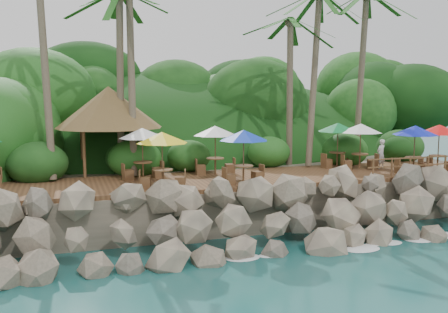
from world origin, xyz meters
name	(u,v)px	position (x,y,z in m)	size (l,w,h in m)	color
ground	(270,260)	(0.00, 0.00, 0.00)	(140.00, 140.00, 0.00)	#19514F
land_base	(180,172)	(0.00, 16.00, 1.05)	(32.00, 25.20, 2.10)	gray
jungle_hill	(160,171)	(0.00, 23.50, 0.00)	(44.80, 28.00, 15.40)	#143811
seawall	(252,220)	(0.00, 2.00, 1.15)	(29.00, 4.00, 2.30)	gray
terrace	(224,180)	(0.00, 6.00, 2.20)	(26.00, 5.00, 0.20)	brown
jungle_foliage	(184,190)	(0.00, 15.00, 0.00)	(44.00, 16.00, 12.00)	#143811
foam_line	(267,257)	(0.00, 0.30, 0.03)	(25.20, 0.80, 0.06)	white
palapa	(109,107)	(-5.26, 9.65, 5.79)	(5.64, 5.64, 4.60)	brown
dining_clusters	(239,136)	(0.72, 5.81, 4.41)	(25.95, 5.55, 2.55)	brown
railing	(428,164)	(10.38, 3.65, 2.91)	(7.20, 0.10, 1.00)	brown
waiter	(381,154)	(9.41, 6.35, 3.13)	(0.60, 0.40, 1.65)	white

